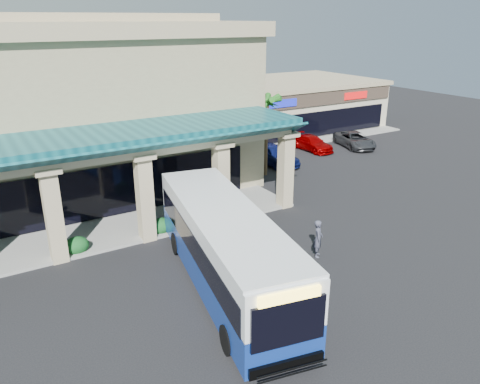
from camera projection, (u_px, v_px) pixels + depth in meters
ground at (247, 266)px, 22.24m from camera, size 110.00×110.00×0.00m
main_building at (3, 110)px, 29.18m from camera, size 30.80×14.80×11.35m
arcade at (35, 198)px, 22.80m from camera, size 30.00×6.20×5.70m
strip_mall at (271, 105)px, 49.36m from camera, size 22.50×12.50×4.90m
palm_0 at (266, 132)px, 34.03m from camera, size 2.40×2.40×6.60m
palm_1 at (255, 128)px, 37.06m from camera, size 2.40×2.40×5.80m
broadleaf_tree at (204, 125)px, 40.27m from camera, size 2.60×2.60×4.81m
transit_bus at (226, 250)px, 19.97m from camera, size 5.32×13.07×3.56m
pedestrian at (318, 238)px, 22.86m from camera, size 0.80×0.83×1.91m
car_silver at (274, 155)px, 37.35m from camera, size 2.27×5.04×1.68m
car_red at (312, 143)px, 41.51m from camera, size 1.99×4.52×1.29m
car_gray at (355, 140)px, 42.52m from camera, size 3.49×5.33×1.36m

